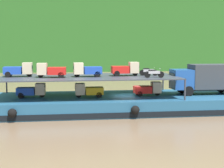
{
  "coord_description": "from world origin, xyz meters",
  "views": [
    {
      "loc": [
        -5.92,
        -33.42,
        6.6
      ],
      "look_at": [
        -1.52,
        0.0,
        2.7
      ],
      "focal_mm": 54.35,
      "sensor_mm": 36.0,
      "label": 1
    }
  ],
  "objects_px": {
    "mini_truck_upper_stern": "(19,70)",
    "motorcycle_upper_port": "(154,73)",
    "cargo_barge": "(127,103)",
    "mini_truck_lower_aft": "(89,90)",
    "mini_truck_lower_mid": "(148,89)",
    "mini_truck_upper_fore": "(87,70)",
    "mini_truck_upper_bow": "(126,69)",
    "motorcycle_upper_centre": "(149,71)",
    "mini_truck_lower_stern": "(32,90)",
    "covered_lorry": "(206,78)",
    "mini_truck_upper_mid": "(51,70)"
  },
  "relations": [
    {
      "from": "mini_truck_lower_mid",
      "to": "mini_truck_upper_fore",
      "type": "height_order",
      "value": "mini_truck_upper_fore"
    },
    {
      "from": "cargo_barge",
      "to": "motorcycle_upper_port",
      "type": "relative_size",
      "value": 13.97
    },
    {
      "from": "mini_truck_lower_aft",
      "to": "covered_lorry",
      "type": "bearing_deg",
      "value": 2.56
    },
    {
      "from": "motorcycle_upper_centre",
      "to": "mini_truck_upper_bow",
      "type": "bearing_deg",
      "value": 177.06
    },
    {
      "from": "cargo_barge",
      "to": "motorcycle_upper_port",
      "type": "height_order",
      "value": "motorcycle_upper_port"
    },
    {
      "from": "covered_lorry",
      "to": "mini_truck_lower_aft",
      "type": "distance_m",
      "value": 12.25
    },
    {
      "from": "mini_truck_upper_stern",
      "to": "mini_truck_upper_mid",
      "type": "distance_m",
      "value": 3.36
    },
    {
      "from": "mini_truck_upper_stern",
      "to": "mini_truck_upper_bow",
      "type": "distance_m",
      "value": 10.52
    },
    {
      "from": "covered_lorry",
      "to": "mini_truck_upper_fore",
      "type": "distance_m",
      "value": 12.38
    },
    {
      "from": "mini_truck_lower_mid",
      "to": "mini_truck_upper_fore",
      "type": "xyz_separation_m",
      "value": [
        -6.14,
        -0.14,
        2.0
      ]
    },
    {
      "from": "mini_truck_upper_bow",
      "to": "motorcycle_upper_centre",
      "type": "relative_size",
      "value": 1.45
    },
    {
      "from": "motorcycle_upper_port",
      "to": "mini_truck_upper_fore",
      "type": "bearing_deg",
      "value": 164.22
    },
    {
      "from": "mini_truck_upper_stern",
      "to": "mini_truck_lower_aft",
      "type": "bearing_deg",
      "value": -8.75
    },
    {
      "from": "covered_lorry",
      "to": "mini_truck_lower_mid",
      "type": "xyz_separation_m",
      "value": [
        -6.19,
        -0.26,
        -1.0
      ]
    },
    {
      "from": "mini_truck_upper_stern",
      "to": "mini_truck_upper_fore",
      "type": "xyz_separation_m",
      "value": [
        6.6,
        -0.89,
        0.0
      ]
    },
    {
      "from": "mini_truck_upper_mid",
      "to": "motorcycle_upper_centre",
      "type": "bearing_deg",
      "value": 4.22
    },
    {
      "from": "mini_truck_upper_bow",
      "to": "motorcycle_upper_centre",
      "type": "xyz_separation_m",
      "value": [
        2.34,
        -0.12,
        -0.26
      ]
    },
    {
      "from": "mini_truck_lower_aft",
      "to": "motorcycle_upper_port",
      "type": "height_order",
      "value": "motorcycle_upper_port"
    },
    {
      "from": "mini_truck_upper_fore",
      "to": "mini_truck_upper_bow",
      "type": "height_order",
      "value": "same"
    },
    {
      "from": "cargo_barge",
      "to": "mini_truck_upper_fore",
      "type": "distance_m",
      "value": 5.32
    },
    {
      "from": "mini_truck_lower_aft",
      "to": "mini_truck_upper_bow",
      "type": "relative_size",
      "value": 1.01
    },
    {
      "from": "mini_truck_lower_mid",
      "to": "motorcycle_upper_centre",
      "type": "xyz_separation_m",
      "value": [
        0.12,
        0.32,
        1.74
      ]
    },
    {
      "from": "mini_truck_upper_stern",
      "to": "mini_truck_upper_mid",
      "type": "xyz_separation_m",
      "value": [
        3.16,
        -1.15,
        0.0
      ]
    },
    {
      "from": "mini_truck_lower_stern",
      "to": "motorcycle_upper_port",
      "type": "distance_m",
      "value": 11.94
    },
    {
      "from": "mini_truck_lower_stern",
      "to": "mini_truck_lower_aft",
      "type": "bearing_deg",
      "value": -5.85
    },
    {
      "from": "mini_truck_upper_bow",
      "to": "motorcycle_upper_port",
      "type": "bearing_deg",
      "value": -45.15
    },
    {
      "from": "cargo_barge",
      "to": "mini_truck_lower_aft",
      "type": "relative_size",
      "value": 9.6
    },
    {
      "from": "covered_lorry",
      "to": "motorcycle_upper_port",
      "type": "relative_size",
      "value": 4.14
    },
    {
      "from": "mini_truck_upper_mid",
      "to": "mini_truck_lower_mid",
      "type": "bearing_deg",
      "value": 2.37
    },
    {
      "from": "cargo_barge",
      "to": "mini_truck_lower_mid",
      "type": "height_order",
      "value": "mini_truck_lower_mid"
    },
    {
      "from": "mini_truck_lower_mid",
      "to": "mini_truck_upper_bow",
      "type": "distance_m",
      "value": 3.02
    },
    {
      "from": "cargo_barge",
      "to": "mini_truck_upper_bow",
      "type": "bearing_deg",
      "value": 128.45
    },
    {
      "from": "mini_truck_lower_stern",
      "to": "mini_truck_upper_bow",
      "type": "relative_size",
      "value": 1.01
    },
    {
      "from": "mini_truck_lower_stern",
      "to": "mini_truck_upper_fore",
      "type": "xyz_separation_m",
      "value": [
        5.37,
        -0.42,
        2.0
      ]
    },
    {
      "from": "mini_truck_lower_stern",
      "to": "motorcycle_upper_port",
      "type": "bearing_deg",
      "value": -10.63
    },
    {
      "from": "mini_truck_upper_stern",
      "to": "mini_truck_upper_fore",
      "type": "height_order",
      "value": "same"
    },
    {
      "from": "cargo_barge",
      "to": "mini_truck_lower_mid",
      "type": "xyz_separation_m",
      "value": [
        2.11,
        -0.29,
        1.44
      ]
    },
    {
      "from": "mini_truck_lower_mid",
      "to": "mini_truck_upper_mid",
      "type": "xyz_separation_m",
      "value": [
        -9.59,
        -0.4,
        2.0
      ]
    },
    {
      "from": "mini_truck_lower_stern",
      "to": "mini_truck_upper_mid",
      "type": "xyz_separation_m",
      "value": [
        1.92,
        -0.68,
        2.0
      ]
    },
    {
      "from": "mini_truck_upper_fore",
      "to": "cargo_barge",
      "type": "bearing_deg",
      "value": 6.03
    },
    {
      "from": "mini_truck_lower_mid",
      "to": "motorcycle_upper_port",
      "type": "bearing_deg",
      "value": -86.93
    },
    {
      "from": "mini_truck_upper_stern",
      "to": "mini_truck_upper_bow",
      "type": "bearing_deg",
      "value": -1.7
    },
    {
      "from": "covered_lorry",
      "to": "motorcycle_upper_port",
      "type": "bearing_deg",
      "value": -160.45
    },
    {
      "from": "mini_truck_lower_aft",
      "to": "mini_truck_upper_fore",
      "type": "relative_size",
      "value": 0.99
    },
    {
      "from": "mini_truck_lower_stern",
      "to": "mini_truck_lower_mid",
      "type": "relative_size",
      "value": 1.01
    },
    {
      "from": "covered_lorry",
      "to": "motorcycle_upper_port",
      "type": "height_order",
      "value": "covered_lorry"
    },
    {
      "from": "mini_truck_lower_mid",
      "to": "motorcycle_upper_port",
      "type": "relative_size",
      "value": 1.45
    },
    {
      "from": "mini_truck_upper_mid",
      "to": "mini_truck_upper_fore",
      "type": "height_order",
      "value": "same"
    },
    {
      "from": "covered_lorry",
      "to": "mini_truck_lower_mid",
      "type": "bearing_deg",
      "value": -177.58
    },
    {
      "from": "mini_truck_upper_stern",
      "to": "motorcycle_upper_port",
      "type": "relative_size",
      "value": 1.44
    }
  ]
}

